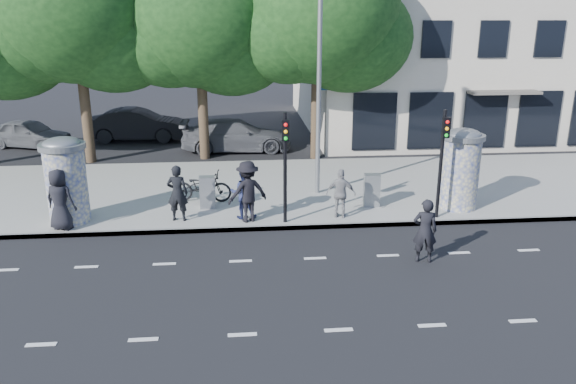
{
  "coord_description": "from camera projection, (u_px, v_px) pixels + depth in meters",
  "views": [
    {
      "loc": [
        -1.97,
        -12.31,
        6.3
      ],
      "look_at": [
        -0.54,
        3.5,
        1.23
      ],
      "focal_mm": 35.0,
      "sensor_mm": 36.0,
      "label": 1
    }
  ],
  "objects": [
    {
      "name": "traffic_pole_far",
      "position": [
        442.0,
        153.0,
        17.04
      ],
      "size": [
        0.22,
        0.31,
        3.4
      ],
      "color": "black",
      "rests_on": "sidewalk"
    },
    {
      "name": "lane_dash_far",
      "position": [
        315.0,
        258.0,
        15.09
      ],
      "size": [
        32.0,
        0.12,
        0.01
      ],
      "primitive_type": "cube",
      "color": "silver",
      "rests_on": "ground"
    },
    {
      "name": "traffic_pole_near",
      "position": [
        285.0,
        157.0,
        16.63
      ],
      "size": [
        0.22,
        0.31,
        3.4
      ],
      "color": "black",
      "rests_on": "sidewalk"
    },
    {
      "name": "ped_d",
      "position": [
        248.0,
        192.0,
        17.1
      ],
      "size": [
        1.4,
        1.09,
        1.91
      ],
      "primitive_type": "imported",
      "rotation": [
        0.0,
        0.0,
        3.49
      ],
      "color": "black",
      "rests_on": "sidewalk"
    },
    {
      "name": "ped_a",
      "position": [
        60.0,
        200.0,
        16.47
      ],
      "size": [
        1.05,
        0.85,
        1.85
      ],
      "primitive_type": "imported",
      "rotation": [
        0.0,
        0.0,
        2.81
      ],
      "color": "black",
      "rests_on": "sidewalk"
    },
    {
      "name": "car_left",
      "position": [
        29.0,
        134.0,
        27.36
      ],
      "size": [
        2.95,
        4.39,
        1.39
      ],
      "primitive_type": "imported",
      "rotation": [
        0.0,
        0.0,
        1.22
      ],
      "color": "#56585D",
      "rests_on": "ground"
    },
    {
      "name": "cabinet_left",
      "position": [
        207.0,
        192.0,
        18.42
      ],
      "size": [
        0.52,
        0.39,
        1.07
      ],
      "primitive_type": "cube",
      "rotation": [
        0.0,
        0.0,
        0.03
      ],
      "color": "gray",
      "rests_on": "sidewalk"
    },
    {
      "name": "ad_column_left",
      "position": [
        66.0,
        178.0,
        16.95
      ],
      "size": [
        1.36,
        1.36,
        2.65
      ],
      "color": "beige",
      "rests_on": "sidewalk"
    },
    {
      "name": "street_lamp",
      "position": [
        320.0,
        60.0,
        18.67
      ],
      "size": [
        0.25,
        0.93,
        8.0
      ],
      "color": "slate",
      "rests_on": "sidewalk"
    },
    {
      "name": "ad_column_right",
      "position": [
        461.0,
        167.0,
        18.2
      ],
      "size": [
        1.36,
        1.36,
        2.65
      ],
      "color": "beige",
      "rests_on": "sidewalk"
    },
    {
      "name": "bicycle",
      "position": [
        202.0,
        186.0,
        19.05
      ],
      "size": [
        1.0,
        2.1,
        1.06
      ],
      "primitive_type": "imported",
      "rotation": [
        0.0,
        0.0,
        1.42
      ],
      "color": "black",
      "rests_on": "sidewalk"
    },
    {
      "name": "cabinet_right",
      "position": [
        372.0,
        190.0,
        18.61
      ],
      "size": [
        0.55,
        0.43,
        1.09
      ],
      "primitive_type": "cube",
      "rotation": [
        0.0,
        0.0,
        -0.1
      ],
      "color": "gray",
      "rests_on": "sidewalk"
    },
    {
      "name": "ped_b",
      "position": [
        177.0,
        193.0,
        17.2
      ],
      "size": [
        0.69,
        0.5,
        1.76
      ],
      "primitive_type": "imported",
      "rotation": [
        0.0,
        0.0,
        3.01
      ],
      "color": "black",
      "rests_on": "sidewalk"
    },
    {
      "name": "ped_c",
      "position": [
        243.0,
        193.0,
        17.41
      ],
      "size": [
        0.83,
        0.65,
        1.66
      ],
      "primitive_type": "imported",
      "rotation": [
        0.0,
        0.0,
        3.11
      ],
      "color": "navy",
      "rests_on": "sidewalk"
    },
    {
      "name": "car_mid",
      "position": [
        137.0,
        125.0,
        28.82
      ],
      "size": [
        1.9,
        5.04,
        1.64
      ],
      "primitive_type": "imported",
      "rotation": [
        0.0,
        0.0,
        1.54
      ],
      "color": "black",
      "rests_on": "ground"
    },
    {
      "name": "curb",
      "position": [
        306.0,
        227.0,
        17.11
      ],
      "size": [
        40.0,
        0.1,
        0.16
      ],
      "primitive_type": "cube",
      "color": "slate",
      "rests_on": "ground"
    },
    {
      "name": "sidewalk",
      "position": [
        293.0,
        188.0,
        20.86
      ],
      "size": [
        40.0,
        8.0,
        0.15
      ],
      "primitive_type": "cube",
      "color": "gray",
      "rests_on": "ground"
    },
    {
      "name": "man_road",
      "position": [
        425.0,
        231.0,
        14.66
      ],
      "size": [
        0.7,
        0.53,
        1.74
      ],
      "primitive_type": "imported",
      "rotation": [
        0.0,
        0.0,
        2.95
      ],
      "color": "black",
      "rests_on": "ground"
    },
    {
      "name": "lane_dash_near",
      "position": [
        339.0,
        330.0,
        11.68
      ],
      "size": [
        32.0,
        0.12,
        0.01
      ],
      "primitive_type": "cube",
      "color": "silver",
      "rests_on": "ground"
    },
    {
      "name": "car_right",
      "position": [
        236.0,
        135.0,
        26.68
      ],
      "size": [
        2.11,
        5.18,
        1.5
      ],
      "primitive_type": "imported",
      "rotation": [
        0.0,
        0.0,
        1.57
      ],
      "color": "#505157",
      "rests_on": "ground"
    },
    {
      "name": "ground",
      "position": [
        323.0,
        282.0,
        13.76
      ],
      "size": [
        120.0,
        120.0,
        0.0
      ],
      "primitive_type": "plane",
      "color": "black",
      "rests_on": "ground"
    },
    {
      "name": "ped_e",
      "position": [
        341.0,
        194.0,
        17.48
      ],
      "size": [
        1.02,
        0.74,
        1.56
      ],
      "primitive_type": "imported",
      "rotation": [
        0.0,
        0.0,
        2.88
      ],
      "color": "gray",
      "rests_on": "sidewalk"
    },
    {
      "name": "tree_mid_left",
      "position": [
        75.0,
        8.0,
        22.91
      ],
      "size": [
        7.2,
        7.2,
        9.57
      ],
      "color": "#38281C",
      "rests_on": "ground"
    },
    {
      "name": "building",
      "position": [
        481.0,
        19.0,
        31.93
      ],
      "size": [
        20.3,
        15.85,
        12.0
      ],
      "color": "beige",
      "rests_on": "ground"
    },
    {
      "name": "tree_near_left",
      "position": [
        199.0,
        19.0,
        23.67
      ],
      "size": [
        6.8,
        6.8,
        8.97
      ],
      "color": "#38281C",
      "rests_on": "ground"
    },
    {
      "name": "tree_center",
      "position": [
        317.0,
        13.0,
        23.64
      ],
      "size": [
        7.0,
        7.0,
        9.3
      ],
      "color": "#38281C",
      "rests_on": "ground"
    }
  ]
}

